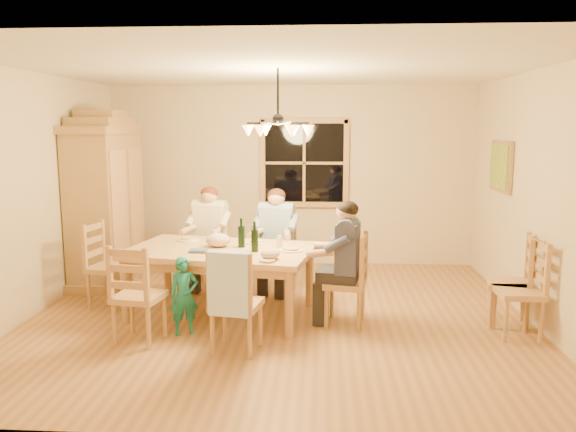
# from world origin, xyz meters

# --- Properties ---
(floor) EXTENTS (5.50, 5.50, 0.00)m
(floor) POSITION_xyz_m (0.00, 0.00, 0.00)
(floor) COLOR olive
(floor) RESTS_ON ground
(ceiling) EXTENTS (5.50, 5.00, 0.02)m
(ceiling) POSITION_xyz_m (0.00, 0.00, 2.70)
(ceiling) COLOR white
(ceiling) RESTS_ON wall_back
(wall_back) EXTENTS (5.50, 0.02, 2.70)m
(wall_back) POSITION_xyz_m (0.00, 2.50, 1.35)
(wall_back) COLOR beige
(wall_back) RESTS_ON floor
(wall_left) EXTENTS (0.02, 5.00, 2.70)m
(wall_left) POSITION_xyz_m (-2.75, 0.00, 1.35)
(wall_left) COLOR beige
(wall_left) RESTS_ON floor
(wall_right) EXTENTS (0.02, 5.00, 2.70)m
(wall_right) POSITION_xyz_m (2.75, 0.00, 1.35)
(wall_right) COLOR beige
(wall_right) RESTS_ON floor
(window) EXTENTS (1.30, 0.06, 1.30)m
(window) POSITION_xyz_m (0.20, 2.47, 1.55)
(window) COLOR black
(window) RESTS_ON wall_back
(painting) EXTENTS (0.06, 0.78, 0.64)m
(painting) POSITION_xyz_m (2.71, 1.20, 1.60)
(painting) COLOR #9E7144
(painting) RESTS_ON wall_right
(chandelier) EXTENTS (0.77, 0.68, 0.71)m
(chandelier) POSITION_xyz_m (-0.00, 0.00, 2.08)
(chandelier) COLOR black
(chandelier) RESTS_ON ceiling
(armoire) EXTENTS (0.66, 1.40, 2.30)m
(armoire) POSITION_xyz_m (-2.42, 1.29, 1.06)
(armoire) COLOR #9E7144
(armoire) RESTS_ON floor
(dining_table) EXTENTS (2.19, 1.56, 0.76)m
(dining_table) POSITION_xyz_m (-0.64, 0.02, 0.66)
(dining_table) COLOR tan
(dining_table) RESTS_ON floor
(chair_far_left) EXTENTS (0.51, 0.49, 0.99)m
(chair_far_left) POSITION_xyz_m (-0.97, 1.04, 0.30)
(chair_far_left) COLOR #A7824A
(chair_far_left) RESTS_ON floor
(chair_far_right) EXTENTS (0.51, 0.49, 0.99)m
(chair_far_right) POSITION_xyz_m (-0.09, 0.88, 0.30)
(chair_far_right) COLOR #A7824A
(chair_far_right) RESTS_ON floor
(chair_near_left) EXTENTS (0.51, 0.49, 0.99)m
(chair_near_left) POSITION_xyz_m (-1.30, -0.83, 0.30)
(chair_near_left) COLOR #A7824A
(chair_near_left) RESTS_ON floor
(chair_near_right) EXTENTS (0.51, 0.49, 0.99)m
(chair_near_right) POSITION_xyz_m (-0.32, -1.00, 0.30)
(chair_near_right) COLOR #A7824A
(chair_near_right) RESTS_ON floor
(chair_end_left) EXTENTS (0.49, 0.51, 0.99)m
(chair_end_left) POSITION_xyz_m (-2.02, 0.26, 0.30)
(chair_end_left) COLOR #A7824A
(chair_end_left) RESTS_ON floor
(chair_end_right) EXTENTS (0.49, 0.51, 0.99)m
(chair_end_right) POSITION_xyz_m (0.73, -0.23, 0.30)
(chair_end_right) COLOR #A7824A
(chair_end_right) RESTS_ON floor
(adult_woman) EXTENTS (0.45, 0.48, 0.87)m
(adult_woman) POSITION_xyz_m (-0.97, 1.04, 0.84)
(adult_woman) COLOR beige
(adult_woman) RESTS_ON floor
(adult_plaid_man) EXTENTS (0.45, 0.48, 0.87)m
(adult_plaid_man) POSITION_xyz_m (-0.09, 0.88, 0.84)
(adult_plaid_man) COLOR #305885
(adult_plaid_man) RESTS_ON floor
(adult_slate_man) EXTENTS (0.48, 0.45, 0.87)m
(adult_slate_man) POSITION_xyz_m (0.73, -0.23, 0.84)
(adult_slate_man) COLOR #3F4365
(adult_slate_man) RESTS_ON floor
(towel) EXTENTS (0.39, 0.16, 0.58)m
(towel) POSITION_xyz_m (-0.35, -1.19, 0.70)
(towel) COLOR #B9CFFB
(towel) RESTS_ON chair_near_right
(wine_bottle_a) EXTENTS (0.08, 0.08, 0.33)m
(wine_bottle_a) POSITION_xyz_m (-0.42, 0.08, 0.93)
(wine_bottle_a) COLOR black
(wine_bottle_a) RESTS_ON dining_table
(wine_bottle_b) EXTENTS (0.08, 0.08, 0.33)m
(wine_bottle_b) POSITION_xyz_m (-0.24, -0.13, 0.93)
(wine_bottle_b) COLOR black
(wine_bottle_b) RESTS_ON dining_table
(plate_woman) EXTENTS (0.26, 0.26, 0.02)m
(plate_woman) POSITION_xyz_m (-1.11, 0.43, 0.77)
(plate_woman) COLOR white
(plate_woman) RESTS_ON dining_table
(plate_plaid) EXTENTS (0.26, 0.26, 0.02)m
(plate_plaid) POSITION_xyz_m (-0.27, 0.31, 0.77)
(plate_plaid) COLOR white
(plate_plaid) RESTS_ON dining_table
(plate_slate) EXTENTS (0.26, 0.26, 0.02)m
(plate_slate) POSITION_xyz_m (0.14, -0.08, 0.77)
(plate_slate) COLOR white
(plate_slate) RESTS_ON dining_table
(wine_glass_a) EXTENTS (0.06, 0.06, 0.14)m
(wine_glass_a) POSITION_xyz_m (-0.77, 0.36, 0.83)
(wine_glass_a) COLOR silver
(wine_glass_a) RESTS_ON dining_table
(wine_glass_b) EXTENTS (0.06, 0.06, 0.14)m
(wine_glass_b) POSITION_xyz_m (0.01, 0.08, 0.83)
(wine_glass_b) COLOR silver
(wine_glass_b) RESTS_ON dining_table
(cap) EXTENTS (0.20, 0.20, 0.11)m
(cap) POSITION_xyz_m (-0.05, -0.46, 0.82)
(cap) COLOR tan
(cap) RESTS_ON dining_table
(napkin) EXTENTS (0.20, 0.17, 0.03)m
(napkin) POSITION_xyz_m (-0.85, -0.20, 0.78)
(napkin) COLOR #45507F
(napkin) RESTS_ON dining_table
(cloth_bundle) EXTENTS (0.28, 0.22, 0.15)m
(cloth_bundle) POSITION_xyz_m (-0.68, 0.09, 0.84)
(cloth_bundle) COLOR tan
(cloth_bundle) RESTS_ON dining_table
(child) EXTENTS (0.34, 0.29, 0.80)m
(child) POSITION_xyz_m (-0.91, -0.61, 0.40)
(child) COLOR #1B7D77
(child) RESTS_ON floor
(chair_spare_front) EXTENTS (0.43, 0.45, 0.99)m
(chair_spare_front) POSITION_xyz_m (2.45, -0.45, 0.30)
(chair_spare_front) COLOR #A7824A
(chair_spare_front) RESTS_ON floor
(chair_spare_back) EXTENTS (0.52, 0.53, 0.99)m
(chair_spare_back) POSITION_xyz_m (2.45, -0.14, 0.30)
(chair_spare_back) COLOR #A7824A
(chair_spare_back) RESTS_ON floor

